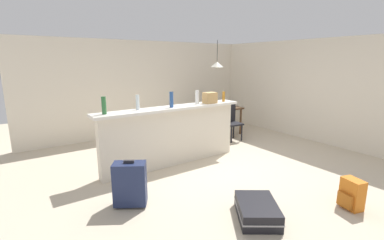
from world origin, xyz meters
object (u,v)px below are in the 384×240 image
dining_chair_far_side (210,112)px  bottle_clear (138,102)px  backpack_orange (351,194)px  bottle_amber (224,97)px  grocery_bag (210,98)px  bottle_green (104,105)px  suitcase_upright_navy (130,184)px  suitcase_flat_black (257,210)px  pendant_lamp (217,64)px  dining_chair_near_partition (231,120)px  bottle_blue (171,100)px  bottle_white (197,97)px  dining_table (219,111)px

dining_chair_far_side → bottle_clear: bearing=-150.4°
dining_chair_far_side → backpack_orange: size_ratio=2.21×
bottle_amber → grocery_bag: (-0.39, -0.02, 0.00)m
bottle_amber → bottle_green: bearing=179.2°
grocery_bag → suitcase_upright_navy: (-2.14, -0.97, -0.91)m
bottle_clear → suitcase_flat_black: 2.64m
suitcase_upright_navy → pendant_lamp: bearing=34.0°
dining_chair_near_partition → dining_chair_far_side: size_ratio=1.00×
backpack_orange → suitcase_flat_black: bearing=156.0°
bottle_blue → bottle_green: bearing=177.7°
bottle_white → dining_chair_far_side: bearing=45.6°
bottle_clear → dining_chair_near_partition: size_ratio=0.28×
dining_chair_near_partition → bottle_amber: bearing=-142.1°
dining_chair_near_partition → pendant_lamp: bearing=85.6°
grocery_bag → suitcase_flat_black: grocery_bag is taller
bottle_white → bottle_amber: size_ratio=1.30×
pendant_lamp → suitcase_upright_navy: pendant_lamp is taller
dining_chair_near_partition → suitcase_flat_black: size_ratio=1.07×
bottle_blue → suitcase_flat_black: size_ratio=0.33×
bottle_green → dining_chair_near_partition: 3.47m
backpack_orange → grocery_bag: bearing=96.8°
bottle_amber → dining_chair_far_side: bottle_amber is taller
suitcase_upright_navy → suitcase_flat_black: bearing=-44.8°
dining_table → backpack_orange: size_ratio=2.62×
bottle_blue → suitcase_flat_black: bottle_blue is taller
grocery_bag → pendant_lamp: size_ratio=0.35×
bottle_green → suitcase_flat_black: 2.79m
bottle_blue → bottle_amber: bearing=0.7°
dining_chair_near_partition → pendant_lamp: size_ratio=1.27×
grocery_bag → dining_chair_far_side: bearing=51.7°
bottle_amber → pendant_lamp: pendant_lamp is taller
bottle_amber → suitcase_upright_navy: bearing=-158.5°
dining_table → dining_chair_near_partition: dining_chair_near_partition is taller
bottle_white → dining_chair_near_partition: bottle_white is taller
bottle_green → backpack_orange: size_ratio=0.68×
suitcase_flat_black → bottle_white: bearing=73.8°
pendant_lamp → bottle_green: bearing=-159.5°
dining_chair_far_side → dining_chair_near_partition: bearing=-99.6°
bottle_white → suitcase_upright_navy: (-1.87, -1.04, -0.94)m
bottle_blue → pendant_lamp: bearing=31.4°
pendant_lamp → suitcase_flat_black: pendant_lamp is taller
backpack_orange → dining_chair_far_side: bearing=76.5°
bottle_blue → suitcase_upright_navy: size_ratio=0.43×
bottle_amber → backpack_orange: (-0.06, -2.76, -1.04)m
bottle_green → backpack_orange: bearing=-48.8°
bottle_white → dining_chair_near_partition: (1.48, 0.60, -0.75)m
suitcase_flat_black → backpack_orange: size_ratio=2.07×
bottle_clear → dining_chair_near_partition: bottle_clear is taller
bottle_amber → bottle_clear: bearing=177.0°
bottle_clear → backpack_orange: (1.84, -2.85, -1.06)m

